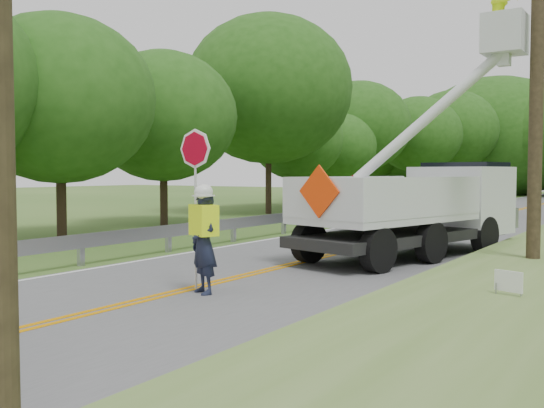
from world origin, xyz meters
The scene contains 10 objects.
ground centered at (0.00, 0.00, 0.00)m, with size 140.00×140.00×0.00m, color #35581F.
road centered at (0.00, 14.00, 0.01)m, with size 7.20×96.00×0.03m.
guardrail centered at (-4.02, 14.91, 0.55)m, with size 0.18×48.00×0.77m.
treeline_left centered at (-10.51, 28.78, 5.45)m, with size 11.09×53.18×10.46m.
flagger centered at (0.51, 2.97, 1.09)m, with size 1.15×0.68×3.00m.
bucket_truck centered at (2.25, 10.52, 1.57)m, with size 4.87×7.48×6.94m.
suv_silver centered at (-1.53, 17.44, 0.88)m, with size 2.84×6.16×1.71m, color #B3B7BB.
suv_darkgrey centered at (-2.05, 23.38, 0.87)m, with size 2.38×5.86×1.70m, color #34373C.
stop_sign_permanent centered at (-3.92, 18.50, 1.38)m, with size 0.34×0.33×2.13m.
yard_sign centered at (5.48, 4.41, 0.49)m, with size 0.46×0.17×0.68m.
Camera 1 is at (7.62, -5.59, 2.23)m, focal length 40.64 mm.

